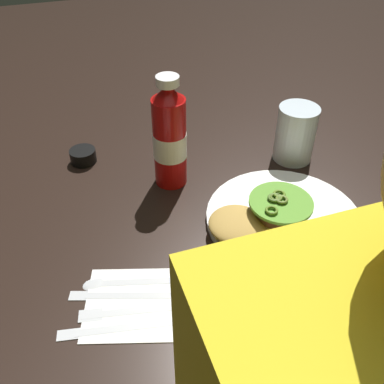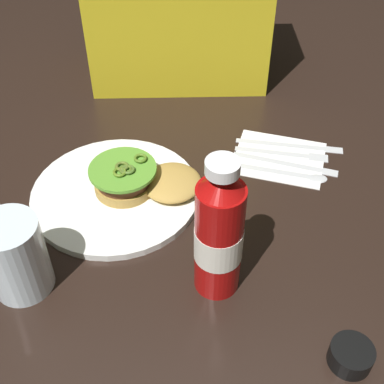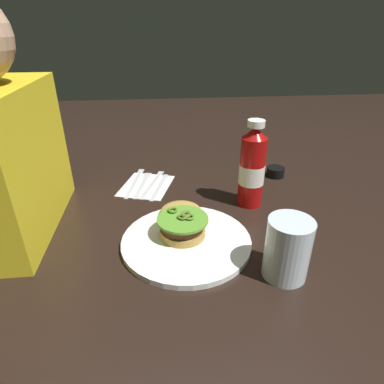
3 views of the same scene
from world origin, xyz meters
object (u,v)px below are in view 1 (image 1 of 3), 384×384
Objects in this scene: condiment_cup at (83,156)px; steak_knife at (123,294)px; water_glass at (295,134)px; dinner_plate at (284,218)px; napkin at (139,303)px; burger_sandwich at (264,215)px; spoon_utensil at (123,281)px; butter_knife at (119,327)px; ketchup_bottle at (170,138)px; fork_utensil at (126,310)px.

steak_knife is at bearing 91.23° from condiment_cup.
dinner_plate is at bearing 57.11° from water_glass.
napkin is 0.87× the size of steak_knife.
spoon_utensil is at bearing 9.01° from burger_sandwich.
spoon_utensil is at bearing -105.65° from butter_knife.
butter_knife is at bearing 23.02° from burger_sandwich.
napkin is at bearing 64.29° from ketchup_bottle.
butter_knife is (0.01, 0.45, -0.01)m from condiment_cup.
water_glass reaches higher than condiment_cup.
condiment_cup is 0.43m from fork_utensil.
ketchup_bottle is 0.35m from fork_utensil.
napkin is at bearing -137.85° from butter_knife.
burger_sandwich reaches higher than steak_knife.
ketchup_bottle reaches higher than water_glass.
water_glass reaches higher than napkin.
condiment_cup reaches higher than butter_knife.
water_glass reaches higher than dinner_plate.
fork_utensil reaches higher than napkin.
steak_knife is at bearing 14.02° from burger_sandwich.
spoon_utensil is (0.27, 0.04, -0.03)m from burger_sandwich.
dinner_plate is 1.65× the size of fork_utensil.
water_glass is 0.65× the size of steak_knife.
butter_knife is (0.29, 0.12, -0.03)m from burger_sandwich.
steak_knife is at bearing -108.04° from butter_knife.
butter_knife is (0.34, 0.13, -0.00)m from dinner_plate.
fork_utensil is (0.28, 0.10, -0.03)m from burger_sandwich.
condiment_cup is 0.42m from napkin.
burger_sandwich reaches higher than dinner_plate.
butter_knife is at bearing 88.76° from condiment_cup.
steak_knife is at bearing 79.70° from spoon_utensil.
dinner_plate reaches higher than spoon_utensil.
burger_sandwich is 3.34× the size of condiment_cup.
ketchup_bottle is at bearing -120.82° from steak_knife.
butter_knife is at bearing 61.23° from ketchup_bottle.
condiment_cup is at bearing -48.95° from burger_sandwich.
dinner_plate is 0.32m from napkin.
dinner_plate is at bearing -161.98° from fork_utensil.
dinner_plate is 0.36m from butter_knife.
water_glass is at bearing -151.93° from spoon_utensil.
steak_knife is 0.03m from fork_utensil.
fork_utensil is (-0.01, 0.43, -0.01)m from condiment_cup.
dinner_plate is at bearing -162.36° from napkin.
burger_sandwich is 0.28m from steak_knife.
burger_sandwich is 1.16× the size of napkin.
condiment_cup is 0.30× the size of steak_knife.
ketchup_bottle is 1.87× the size of water_glass.
steak_knife is at bearing 13.05° from dinner_plate.
spoon_utensil is (0.15, 0.24, -0.10)m from ketchup_bottle.
dinner_plate is at bearing -172.82° from burger_sandwich.
fork_utensil is at bearing 83.14° from spoon_utensil.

